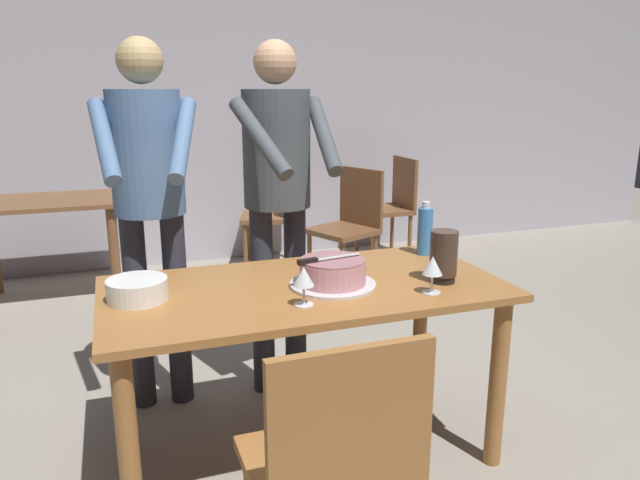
{
  "coord_description": "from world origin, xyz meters",
  "views": [
    {
      "loc": [
        -0.68,
        -2.1,
        1.5
      ],
      "look_at": [
        0.1,
        0.11,
        0.9
      ],
      "focal_mm": 33.12,
      "sensor_mm": 36.0,
      "label": 1
    }
  ],
  "objects_px": {
    "cake_on_platter": "(333,273)",
    "wine_glass_near": "(433,267)",
    "main_dining_table": "(305,313)",
    "background_table": "(49,222)",
    "water_bottle": "(425,230)",
    "cake_knife": "(317,260)",
    "background_chair_0": "(391,203)",
    "person_cutting_cake": "(278,181)",
    "background_chair_2": "(276,210)",
    "wine_glass_far": "(304,278)",
    "background_chair_1": "(349,222)",
    "plate_stack": "(137,290)",
    "chair_near_side": "(333,465)",
    "hurricane_lamp": "(444,256)",
    "person_standing_beside": "(149,186)"
  },
  "relations": [
    {
      "from": "cake_on_platter",
      "to": "wine_glass_near",
      "type": "bearing_deg",
      "value": -31.87
    },
    {
      "from": "main_dining_table",
      "to": "background_table",
      "type": "xyz_separation_m",
      "value": [
        -1.14,
        2.42,
        -0.05
      ]
    },
    {
      "from": "wine_glass_near",
      "to": "water_bottle",
      "type": "relative_size",
      "value": 0.58
    },
    {
      "from": "cake_knife",
      "to": "background_chair_0",
      "type": "relative_size",
      "value": 0.3
    },
    {
      "from": "cake_on_platter",
      "to": "wine_glass_near",
      "type": "xyz_separation_m",
      "value": [
        0.32,
        -0.2,
        0.05
      ]
    },
    {
      "from": "water_bottle",
      "to": "person_cutting_cake",
      "type": "xyz_separation_m",
      "value": [
        -0.6,
        0.36,
        0.21
      ]
    },
    {
      "from": "main_dining_table",
      "to": "background_chair_2",
      "type": "bearing_deg",
      "value": 77.18
    },
    {
      "from": "wine_glass_far",
      "to": "background_chair_1",
      "type": "bearing_deg",
      "value": 64.06
    },
    {
      "from": "background_table",
      "to": "background_chair_1",
      "type": "bearing_deg",
      "value": -9.36
    },
    {
      "from": "person_cutting_cake",
      "to": "background_chair_1",
      "type": "bearing_deg",
      "value": 56.35
    },
    {
      "from": "plate_stack",
      "to": "main_dining_table",
      "type": "bearing_deg",
      "value": -4.03
    },
    {
      "from": "cake_knife",
      "to": "chair_near_side",
      "type": "relative_size",
      "value": 0.3
    },
    {
      "from": "main_dining_table",
      "to": "background_chair_0",
      "type": "height_order",
      "value": "background_chair_0"
    },
    {
      "from": "wine_glass_near",
      "to": "background_chair_0",
      "type": "bearing_deg",
      "value": 66.5
    },
    {
      "from": "background_table",
      "to": "cake_knife",
      "type": "bearing_deg",
      "value": -64.7
    },
    {
      "from": "cake_knife",
      "to": "background_chair_1",
      "type": "bearing_deg",
      "value": 64.63
    },
    {
      "from": "wine_glass_far",
      "to": "chair_near_side",
      "type": "distance_m",
      "value": 0.67
    },
    {
      "from": "wine_glass_far",
      "to": "background_chair_2",
      "type": "bearing_deg",
      "value": 76.73
    },
    {
      "from": "hurricane_lamp",
      "to": "chair_near_side",
      "type": "distance_m",
      "value": 1.01
    },
    {
      "from": "wine_glass_near",
      "to": "wine_glass_far",
      "type": "xyz_separation_m",
      "value": [
        -0.5,
        0.04,
        0.0
      ]
    },
    {
      "from": "main_dining_table",
      "to": "wine_glass_near",
      "type": "bearing_deg",
      "value": -30.07
    },
    {
      "from": "chair_near_side",
      "to": "water_bottle",
      "type": "bearing_deg",
      "value": 50.51
    },
    {
      "from": "cake_on_platter",
      "to": "hurricane_lamp",
      "type": "relative_size",
      "value": 1.62
    },
    {
      "from": "plate_stack",
      "to": "wine_glass_far",
      "type": "xyz_separation_m",
      "value": [
        0.56,
        -0.25,
        0.06
      ]
    },
    {
      "from": "background_chair_0",
      "to": "background_chair_1",
      "type": "xyz_separation_m",
      "value": [
        -0.66,
        -0.6,
        0.0
      ]
    },
    {
      "from": "cake_on_platter",
      "to": "background_table",
      "type": "height_order",
      "value": "cake_on_platter"
    },
    {
      "from": "cake_knife",
      "to": "water_bottle",
      "type": "xyz_separation_m",
      "value": [
        0.64,
        0.3,
        -0.0
      ]
    },
    {
      "from": "chair_near_side",
      "to": "background_chair_0",
      "type": "height_order",
      "value": "same"
    },
    {
      "from": "wine_glass_near",
      "to": "cake_on_platter",
      "type": "bearing_deg",
      "value": 148.13
    },
    {
      "from": "plate_stack",
      "to": "cake_on_platter",
      "type": "bearing_deg",
      "value": -6.92
    },
    {
      "from": "person_standing_beside",
      "to": "plate_stack",
      "type": "bearing_deg",
      "value": -99.48
    },
    {
      "from": "main_dining_table",
      "to": "plate_stack",
      "type": "bearing_deg",
      "value": 175.97
    },
    {
      "from": "wine_glass_far",
      "to": "main_dining_table",
      "type": "bearing_deg",
      "value": 71.04
    },
    {
      "from": "hurricane_lamp",
      "to": "person_standing_beside",
      "type": "distance_m",
      "value": 1.34
    },
    {
      "from": "cake_knife",
      "to": "background_chair_0",
      "type": "distance_m",
      "value": 3.21
    },
    {
      "from": "chair_near_side",
      "to": "wine_glass_near",
      "type": "bearing_deg",
      "value": 41.4
    },
    {
      "from": "cake_on_platter",
      "to": "water_bottle",
      "type": "relative_size",
      "value": 1.36
    },
    {
      "from": "person_cutting_cake",
      "to": "background_chair_2",
      "type": "distance_m",
      "value": 2.26
    },
    {
      "from": "person_cutting_cake",
      "to": "background_table",
      "type": "distance_m",
      "value": 2.24
    },
    {
      "from": "background_chair_1",
      "to": "background_chair_2",
      "type": "height_order",
      "value": "same"
    },
    {
      "from": "plate_stack",
      "to": "background_chair_2",
      "type": "distance_m",
      "value": 2.96
    },
    {
      "from": "hurricane_lamp",
      "to": "background_table",
      "type": "relative_size",
      "value": 0.21
    },
    {
      "from": "plate_stack",
      "to": "wine_glass_far",
      "type": "relative_size",
      "value": 1.53
    },
    {
      "from": "main_dining_table",
      "to": "person_cutting_cake",
      "type": "height_order",
      "value": "person_cutting_cake"
    },
    {
      "from": "hurricane_lamp",
      "to": "cake_on_platter",
      "type": "bearing_deg",
      "value": 167.26
    },
    {
      "from": "person_cutting_cake",
      "to": "background_chair_0",
      "type": "relative_size",
      "value": 1.91
    },
    {
      "from": "person_cutting_cake",
      "to": "water_bottle",
      "type": "bearing_deg",
      "value": -31.01
    },
    {
      "from": "cake_on_platter",
      "to": "plate_stack",
      "type": "xyz_separation_m",
      "value": [
        -0.73,
        0.09,
        -0.01
      ]
    },
    {
      "from": "main_dining_table",
      "to": "cake_on_platter",
      "type": "distance_m",
      "value": 0.2
    },
    {
      "from": "plate_stack",
      "to": "person_standing_beside",
      "type": "bearing_deg",
      "value": 80.52
    }
  ]
}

